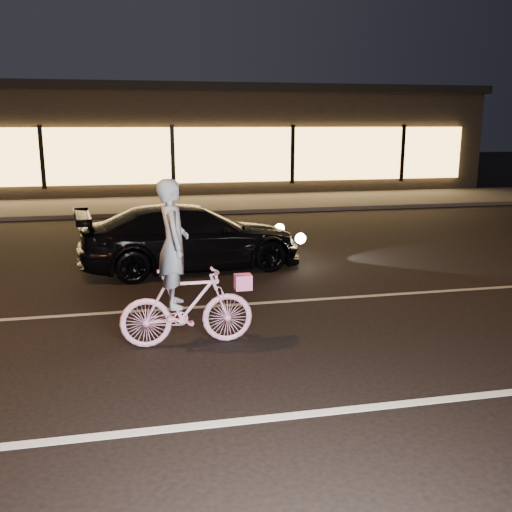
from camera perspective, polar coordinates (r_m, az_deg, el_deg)
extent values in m
plane|color=black|center=(6.99, 0.41, -9.90)|extent=(90.00, 90.00, 0.00)
cube|color=silver|center=(5.67, 3.77, -15.64)|extent=(60.00, 0.12, 0.01)
cube|color=gray|center=(8.83, -2.38, -4.90)|extent=(60.00, 0.10, 0.01)
cube|color=#383533|center=(19.51, -7.82, 5.11)|extent=(30.00, 4.00, 0.12)
cube|color=black|center=(25.33, -9.00, 11.29)|extent=(25.00, 8.00, 4.00)
cube|color=black|center=(25.35, -9.17, 15.92)|extent=(25.40, 8.40, 0.30)
cube|color=#FFB759|center=(21.26, -8.34, 9.91)|extent=(23.00, 0.15, 2.00)
cube|color=black|center=(21.36, -20.62, 9.24)|extent=(0.15, 0.08, 2.20)
cube|color=black|center=(21.18, -8.33, 9.90)|extent=(0.15, 0.08, 2.20)
cube|color=black|center=(21.94, 3.67, 10.12)|extent=(0.15, 0.08, 2.20)
cube|color=black|center=(23.54, 14.44, 9.94)|extent=(0.15, 0.08, 2.20)
imported|color=#FD4CA4|center=(7.19, -6.92, -5.07)|extent=(1.67, 0.47, 1.00)
imported|color=silver|center=(6.97, -8.27, 1.21)|extent=(0.38, 0.57, 1.57)
cube|color=#FF50AB|center=(7.20, -1.30, -2.61)|extent=(0.21, 0.17, 0.19)
imported|color=black|center=(10.97, -6.47, 1.90)|extent=(4.42, 2.22, 1.23)
sphere|color=#FFF2BF|center=(12.09, 2.36, 2.77)|extent=(0.21, 0.21, 0.21)
sphere|color=#FFF2BF|center=(11.06, 4.47, 1.77)|extent=(0.21, 0.21, 0.21)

